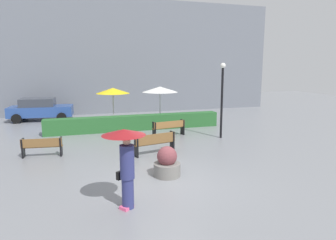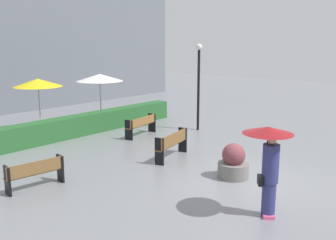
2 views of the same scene
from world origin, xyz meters
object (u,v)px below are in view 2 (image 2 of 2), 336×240
(planter_pot, at_px, (233,163))
(patio_umbrella_yellow, at_px, (38,83))
(bench_back_row, at_px, (142,124))
(pedestrian_with_umbrella, at_px, (269,156))
(bench_mid_center, at_px, (173,143))
(lamp_post, at_px, (199,78))
(bench_far_left, at_px, (35,172))
(patio_umbrella_white, at_px, (100,78))

(planter_pot, distance_m, patio_umbrella_yellow, 9.87)
(bench_back_row, xyz_separation_m, pedestrian_with_umbrella, (-3.62, -7.65, 0.97))
(bench_mid_center, height_order, lamp_post, lamp_post)
(bench_far_left, relative_size, patio_umbrella_white, 0.66)
(bench_far_left, distance_m, planter_pot, 5.70)
(bench_back_row, xyz_separation_m, bench_far_left, (-6.22, -2.03, -0.03))
(bench_far_left, bearing_deg, patio_umbrella_yellow, 57.98)
(patio_umbrella_yellow, bearing_deg, planter_pot, -86.55)
(bench_mid_center, height_order, bench_far_left, bench_mid_center)
(lamp_post, bearing_deg, planter_pot, -134.11)
(bench_back_row, relative_size, patio_umbrella_white, 0.75)
(bench_far_left, bearing_deg, planter_pot, -40.46)
(patio_umbrella_yellow, bearing_deg, patio_umbrella_white, -14.04)
(bench_back_row, xyz_separation_m, patio_umbrella_white, (0.43, 3.24, 1.80))
(bench_mid_center, bearing_deg, patio_umbrella_yellow, 96.95)
(planter_pot, bearing_deg, bench_mid_center, 83.91)
(patio_umbrella_yellow, bearing_deg, lamp_post, -45.84)
(bench_mid_center, relative_size, pedestrian_with_umbrella, 0.87)
(lamp_post, bearing_deg, bench_mid_center, -154.89)
(lamp_post, relative_size, patio_umbrella_white, 1.58)
(bench_mid_center, distance_m, patio_umbrella_white, 6.90)
(bench_back_row, height_order, pedestrian_with_umbrella, pedestrian_with_umbrella)
(bench_far_left, height_order, pedestrian_with_umbrella, pedestrian_with_umbrella)
(pedestrian_with_umbrella, bearing_deg, planter_pot, 48.04)
(patio_umbrella_yellow, bearing_deg, bench_mid_center, -83.05)
(planter_pot, relative_size, patio_umbrella_white, 0.42)
(pedestrian_with_umbrella, bearing_deg, bench_far_left, 114.81)
(bench_mid_center, height_order, patio_umbrella_yellow, patio_umbrella_yellow)
(pedestrian_with_umbrella, height_order, patio_umbrella_yellow, patio_umbrella_yellow)
(planter_pot, bearing_deg, patio_umbrella_yellow, 93.45)
(patio_umbrella_white, bearing_deg, patio_umbrella_yellow, 165.96)
(bench_back_row, xyz_separation_m, patio_umbrella_yellow, (-2.47, 3.97, 1.72))
(pedestrian_with_umbrella, height_order, planter_pot, pedestrian_with_umbrella)
(planter_pot, bearing_deg, lamp_post, 45.89)
(bench_mid_center, bearing_deg, bench_back_row, 62.70)
(pedestrian_with_umbrella, distance_m, patio_umbrella_white, 11.66)
(pedestrian_with_umbrella, distance_m, lamp_post, 8.98)
(bench_mid_center, bearing_deg, pedestrian_with_umbrella, -113.90)
(bench_back_row, distance_m, lamp_post, 3.37)
(bench_back_row, relative_size, bench_mid_center, 1.00)
(bench_back_row, relative_size, bench_far_left, 1.14)
(planter_pot, height_order, patio_umbrella_white, patio_umbrella_white)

